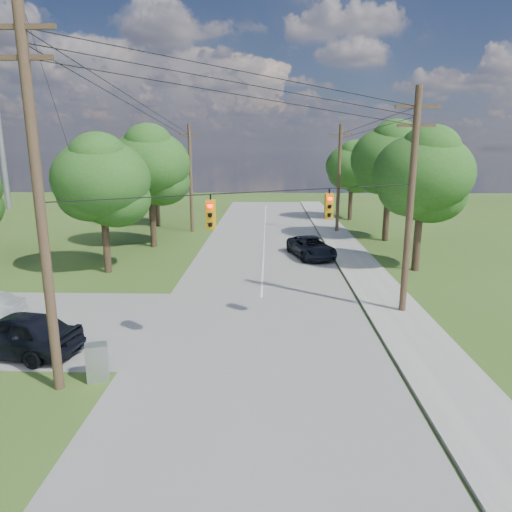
{
  "coord_description": "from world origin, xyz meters",
  "views": [
    {
      "loc": [
        2.34,
        -13.23,
        7.79
      ],
      "look_at": [
        1.85,
        5.0,
        3.49
      ],
      "focal_mm": 32.0,
      "sensor_mm": 36.0,
      "label": 1
    }
  ],
  "objects_px": {
    "pole_north_w": "(191,178)",
    "car_main_north": "(311,247)",
    "pole_sw": "(39,202)",
    "pole_ne": "(411,200)",
    "car_cross_dark": "(15,334)",
    "pole_north_e": "(339,178)",
    "control_cabinet": "(97,362)"
  },
  "relations": [
    {
      "from": "pole_north_w",
      "to": "car_main_north",
      "type": "xyz_separation_m",
      "value": [
        10.5,
        -10.47,
        -4.36
      ]
    },
    {
      "from": "pole_sw",
      "to": "pole_ne",
      "type": "relative_size",
      "value": 1.14
    },
    {
      "from": "pole_north_w",
      "to": "car_cross_dark",
      "type": "distance_m",
      "value": 27.62
    },
    {
      "from": "car_cross_dark",
      "to": "pole_north_e",
      "type": "bearing_deg",
      "value": 159.53
    },
    {
      "from": "car_cross_dark",
      "to": "car_main_north",
      "type": "bearing_deg",
      "value": 152.88
    },
    {
      "from": "pole_ne",
      "to": "pole_north_e",
      "type": "height_order",
      "value": "pole_ne"
    },
    {
      "from": "pole_north_w",
      "to": "car_main_north",
      "type": "relative_size",
      "value": 1.88
    },
    {
      "from": "pole_sw",
      "to": "pole_north_e",
      "type": "height_order",
      "value": "pole_sw"
    },
    {
      "from": "pole_north_e",
      "to": "pole_sw",
      "type": "bearing_deg",
      "value": -114.52
    },
    {
      "from": "pole_ne",
      "to": "car_cross_dark",
      "type": "bearing_deg",
      "value": -162.24
    },
    {
      "from": "car_cross_dark",
      "to": "car_main_north",
      "type": "distance_m",
      "value": 21.07
    },
    {
      "from": "control_cabinet",
      "to": "car_cross_dark",
      "type": "bearing_deg",
      "value": 135.36
    },
    {
      "from": "pole_sw",
      "to": "pole_north_e",
      "type": "xyz_separation_m",
      "value": [
        13.5,
        29.6,
        -1.1
      ]
    },
    {
      "from": "pole_north_w",
      "to": "car_cross_dark",
      "type": "bearing_deg",
      "value": -94.87
    },
    {
      "from": "pole_north_e",
      "to": "car_cross_dark",
      "type": "distance_m",
      "value": 31.95
    },
    {
      "from": "car_cross_dark",
      "to": "pole_north_w",
      "type": "bearing_deg",
      "value": -174.53
    },
    {
      "from": "pole_sw",
      "to": "pole_north_w",
      "type": "xyz_separation_m",
      "value": [
        -0.4,
        29.6,
        -1.1
      ]
    },
    {
      "from": "pole_ne",
      "to": "control_cabinet",
      "type": "xyz_separation_m",
      "value": [
        -12.4,
        -7.01,
        -4.81
      ]
    },
    {
      "from": "pole_sw",
      "to": "car_cross_dark",
      "type": "height_order",
      "value": "pole_sw"
    },
    {
      "from": "pole_north_e",
      "to": "control_cabinet",
      "type": "relative_size",
      "value": 7.63
    },
    {
      "from": "pole_sw",
      "to": "pole_north_e",
      "type": "relative_size",
      "value": 1.2
    },
    {
      "from": "pole_sw",
      "to": "pole_north_e",
      "type": "bearing_deg",
      "value": 65.48
    },
    {
      "from": "pole_north_e",
      "to": "car_main_north",
      "type": "height_order",
      "value": "pole_north_e"
    },
    {
      "from": "pole_ne",
      "to": "pole_north_e",
      "type": "bearing_deg",
      "value": 90.0
    },
    {
      "from": "pole_north_e",
      "to": "control_cabinet",
      "type": "xyz_separation_m",
      "value": [
        -12.4,
        -29.01,
        -4.47
      ]
    },
    {
      "from": "pole_north_w",
      "to": "control_cabinet",
      "type": "relative_size",
      "value": 7.63
    },
    {
      "from": "pole_ne",
      "to": "pole_sw",
      "type": "bearing_deg",
      "value": -150.62
    },
    {
      "from": "pole_north_e",
      "to": "car_main_north",
      "type": "relative_size",
      "value": 1.88
    },
    {
      "from": "pole_sw",
      "to": "control_cabinet",
      "type": "distance_m",
      "value": 5.71
    },
    {
      "from": "pole_ne",
      "to": "car_main_north",
      "type": "xyz_separation_m",
      "value": [
        -3.4,
        11.53,
        -4.7
      ]
    },
    {
      "from": "pole_sw",
      "to": "car_cross_dark",
      "type": "relative_size",
      "value": 2.39
    },
    {
      "from": "car_cross_dark",
      "to": "control_cabinet",
      "type": "relative_size",
      "value": 3.84
    }
  ]
}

